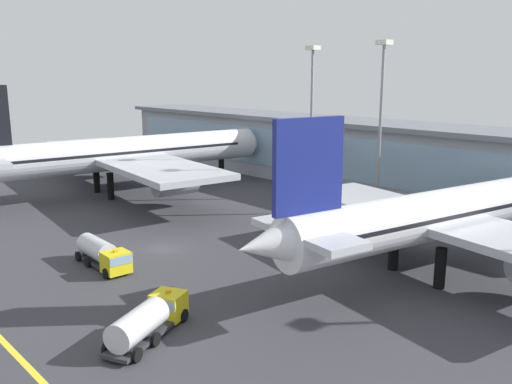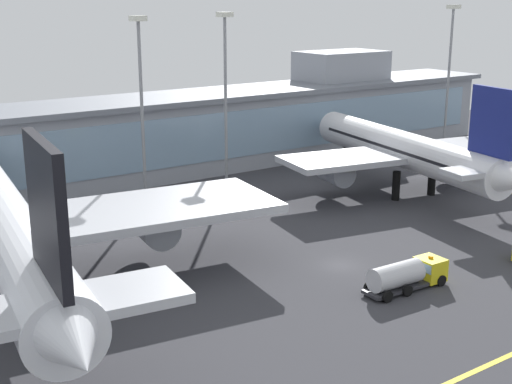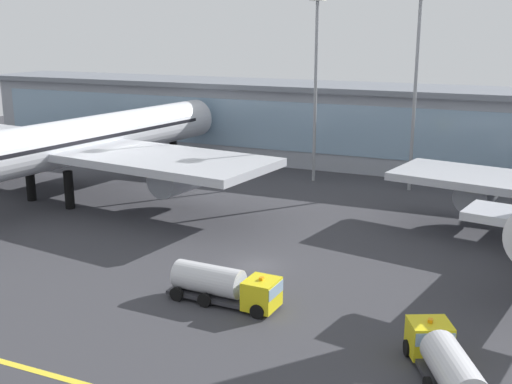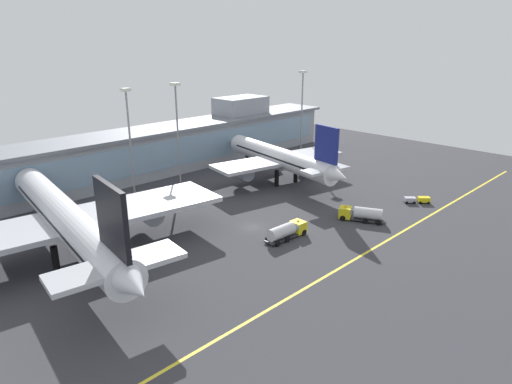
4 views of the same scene
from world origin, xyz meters
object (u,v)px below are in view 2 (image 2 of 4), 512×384
object	(u,v)px
apron_light_mast_centre	(450,59)
apron_light_mast_east	(225,76)
apron_light_mast_west	(141,84)
airliner_near_right	(404,150)
airliner_near_left	(4,226)
baggage_tug_near	(408,274)

from	to	relation	value
apron_light_mast_centre	apron_light_mast_east	size ratio (longest dim) A/B	1.03
apron_light_mast_west	apron_light_mast_centre	bearing A→B (deg)	-1.90
airliner_near_right	apron_light_mast_east	size ratio (longest dim) A/B	1.88
apron_light_mast_east	apron_light_mast_west	bearing A→B (deg)	-179.39
airliner_near_left	apron_light_mast_west	distance (m)	33.72
airliner_near_left	apron_light_mast_east	world-z (taller)	apron_light_mast_east
airliner_near_right	apron_light_mast_west	distance (m)	37.72
airliner_near_right	baggage_tug_near	xyz separation A→B (m)	(-25.00, -24.66, -4.70)
baggage_tug_near	apron_light_mast_centre	xyz separation A→B (m)	(51.29, 39.51, 15.20)
baggage_tug_near	apron_light_mast_east	size ratio (longest dim) A/B	0.36
apron_light_mast_centre	baggage_tug_near	bearing A→B (deg)	-142.40
baggage_tug_near	apron_light_mast_west	size ratio (longest dim) A/B	0.37
apron_light_mast_west	airliner_near_left	bearing A→B (deg)	-139.18
apron_light_mast_west	apron_light_mast_east	size ratio (longest dim) A/B	0.99
apron_light_mast_east	apron_light_mast_centre	bearing A→B (deg)	-2.63
apron_light_mast_east	baggage_tug_near	bearing A→B (deg)	-98.17
airliner_near_left	baggage_tug_near	distance (m)	38.10
apron_light_mast_west	apron_light_mast_east	distance (m)	13.26
apron_light_mast_west	apron_light_mast_east	world-z (taller)	apron_light_mast_east
airliner_near_right	apron_light_mast_west	bearing A→B (deg)	73.06
apron_light_mast_centre	airliner_near_right	bearing A→B (deg)	-150.55
airliner_near_left	apron_light_mast_west	world-z (taller)	apron_light_mast_west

